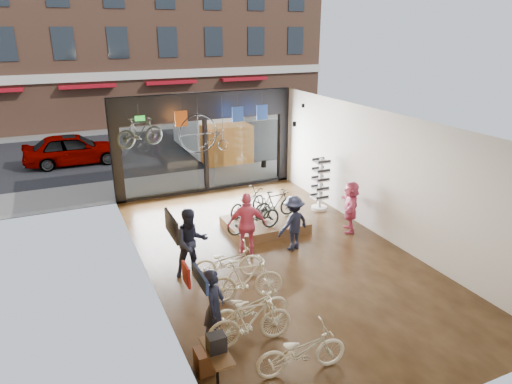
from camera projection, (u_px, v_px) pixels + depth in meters
ground_plane at (275, 255)px, 12.88m from camera, size 7.00×12.00×0.04m
ceiling at (277, 120)px, 11.57m from camera, size 7.00×12.00×0.04m
wall_left at (144, 212)px, 10.86m from camera, size 0.04×12.00×3.80m
wall_right at (381, 175)px, 13.59m from camera, size 0.04×12.00×3.80m
wall_back at (451, 310)px, 7.06m from camera, size 7.00×0.04×3.80m
storefront at (205, 143)px, 17.37m from camera, size 7.00×0.26×3.80m
exit_sign at (140, 118)px, 15.94m from camera, size 0.35×0.06×0.18m
street_road at (156, 141)px, 25.73m from camera, size 30.00×18.00×0.02m
sidewalk_near at (198, 180)px, 19.02m from camera, size 30.00×2.40×0.12m
sidewalk_far at (142, 127)px, 29.13m from camera, size 30.00×2.00×0.12m
opposite_building at (125, 12)px, 28.93m from camera, size 26.00×5.00×14.00m
street_car at (73, 149)px, 21.16m from camera, size 4.34×1.75×1.48m
box_truck at (212, 128)px, 22.62m from camera, size 2.27×6.82×2.69m
floor_bike_0 at (301, 351)px, 8.34m from camera, size 1.81×0.82×0.92m
floor_bike_1 at (250, 321)px, 9.06m from camera, size 1.82×0.64×1.07m
floor_bike_2 at (250, 308)px, 9.61m from camera, size 1.75×0.61×0.92m
floor_bike_3 at (246, 280)px, 10.55m from camera, size 1.84×0.84×1.07m
floor_bike_4 at (228, 262)px, 11.51m from camera, size 1.84×0.96×0.92m
display_platform at (265, 224)px, 14.47m from camera, size 2.40×1.80×0.30m
display_bike_left at (253, 217)px, 13.48m from camera, size 1.81×0.78×0.93m
display_bike_mid at (276, 204)px, 14.46m from camera, size 1.57×0.56×0.93m
display_bike_right at (247, 203)px, 14.68m from camera, size 1.70×1.22×0.85m
customer_0 at (214, 307)px, 9.00m from camera, size 0.68×0.73×1.67m
customer_1 at (191, 243)px, 11.51m from camera, size 0.90×0.71×1.83m
customer_2 at (247, 225)px, 12.55m from camera, size 1.17×0.78×1.84m
customer_3 at (293, 223)px, 12.93m from camera, size 1.17×0.86×1.62m
customer_5 at (350, 206)px, 14.13m from camera, size 1.17×1.54×1.62m
sunglasses_rack at (320, 184)px, 15.78m from camera, size 0.63×0.55×1.85m
wall_merch at (195, 310)px, 8.12m from camera, size 0.40×2.40×2.60m
penny_farthing at (206, 135)px, 15.99m from camera, size 1.72×0.06×1.38m
hung_bike at (140, 132)px, 14.42m from camera, size 1.64×0.87×0.95m
jersey_left at (181, 119)px, 15.86m from camera, size 0.45×0.03×0.55m
jersey_mid at (238, 114)px, 16.69m from camera, size 0.45×0.03×0.55m
jersey_right at (262, 112)px, 17.07m from camera, size 0.45×0.03×0.55m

